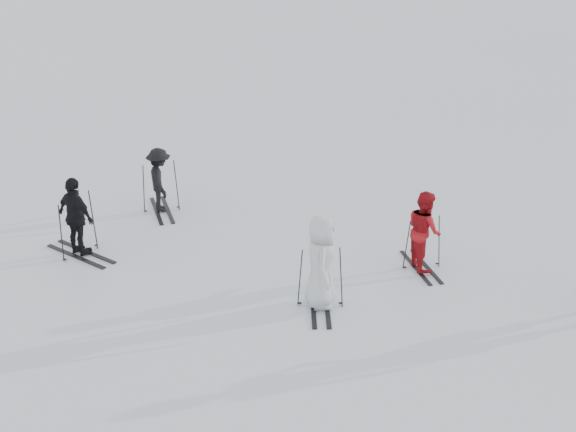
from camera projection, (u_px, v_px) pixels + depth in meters
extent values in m
plane|color=silver|center=(318.00, 279.00, 14.20)|extent=(120.00, 120.00, 0.00)
imported|color=#A11217|center=(424.00, 231.00, 14.31)|extent=(0.88, 0.97, 1.63)
imported|color=silver|center=(321.00, 263.00, 12.93)|extent=(0.97, 1.03, 1.77)
imported|color=black|center=(76.00, 218.00, 14.82)|extent=(0.69, 1.07, 1.69)
imported|color=black|center=(160.00, 181.00, 16.94)|extent=(0.86, 1.12, 1.53)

